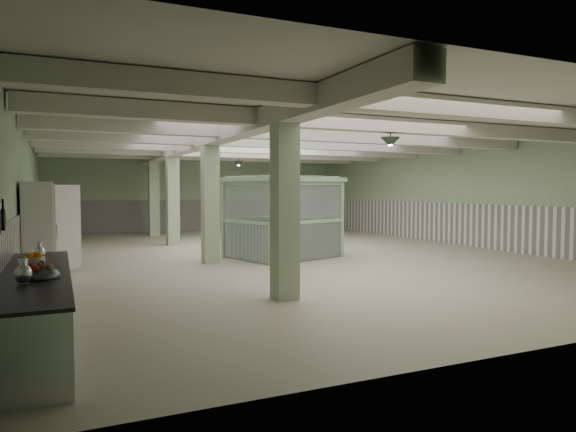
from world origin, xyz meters
name	(u,v)px	position (x,y,z in m)	size (l,w,h in m)	color
floor	(281,254)	(0.00, 0.00, 0.00)	(20.00, 20.00, 0.00)	beige
ceiling	(280,137)	(0.00, 0.00, 3.60)	(14.00, 20.00, 0.02)	silver
wall_back	(199,194)	(0.00, 10.00, 1.80)	(14.00, 0.02, 3.60)	#A4BE98
wall_left	(26,198)	(-7.00, 0.00, 1.80)	(0.02, 20.00, 3.60)	#A4BE98
wall_right	(457,195)	(7.00, 0.00, 1.80)	(0.02, 20.00, 3.60)	#A4BE98
wainscot_left	(28,239)	(-6.97, 0.00, 0.75)	(0.05, 19.90, 1.50)	white
wainscot_right	(456,224)	(6.97, 0.00, 0.75)	(0.05, 19.90, 1.50)	white
wainscot_back	(199,215)	(0.00, 9.97, 0.75)	(13.90, 0.05, 1.50)	white
girder	(200,141)	(-2.50, 0.00, 3.38)	(0.45, 19.90, 0.40)	beige
beam_a	(452,108)	(0.00, -7.50, 3.42)	(13.90, 0.35, 0.32)	beige
beam_b	(371,124)	(0.00, -5.00, 3.42)	(13.90, 0.35, 0.32)	beige
beam_c	(318,135)	(0.00, -2.50, 3.42)	(13.90, 0.35, 0.32)	beige
beam_d	(280,143)	(0.00, 0.00, 3.42)	(13.90, 0.35, 0.32)	beige
beam_e	(252,149)	(0.00, 2.50, 3.42)	(13.90, 0.35, 0.32)	beige
beam_f	(230,153)	(0.00, 5.00, 3.42)	(13.90, 0.35, 0.32)	beige
beam_g	(213,157)	(0.00, 7.50, 3.42)	(13.90, 0.35, 0.32)	beige
column_a	(285,201)	(-2.50, -6.00, 1.80)	(0.42, 0.42, 3.60)	#B1C49E
column_b	(210,197)	(-2.50, -1.00, 1.80)	(0.42, 0.42, 3.60)	#B1C49E
column_c	(173,195)	(-2.50, 4.00, 1.80)	(0.42, 0.42, 3.60)	#B1C49E
column_d	(154,194)	(-2.50, 8.00, 1.80)	(0.42, 0.42, 3.60)	#B1C49E
pendant_front	(390,142)	(0.50, -5.00, 3.05)	(0.44, 0.44, 0.22)	#2B3A2D
pendant_mid	(289,157)	(0.50, 0.50, 3.05)	(0.44, 0.44, 0.22)	#2B3A2D
pendant_back	(238,164)	(0.50, 5.50, 3.05)	(0.44, 0.44, 0.22)	#2B3A2D
prep_counter	(37,306)	(-6.54, -7.00, 0.46)	(0.84, 4.79, 0.91)	silver
pitcher_near	(23,272)	(-6.64, -7.78, 1.05)	(0.20, 0.23, 0.29)	silver
pitcher_far	(39,251)	(-6.54, -5.60, 1.04)	(0.19, 0.22, 0.28)	silver
veg_colander	(41,271)	(-6.47, -7.52, 1.00)	(0.45, 0.45, 0.21)	#3B3B3F
orange_bowl	(35,261)	(-6.58, -6.14, 0.95)	(0.28, 0.28, 0.10)	#B2B2B7
skillet_far	(3,220)	(-6.88, -7.21, 1.63)	(0.28, 0.28, 0.04)	black
walkin_cooler	(40,232)	(-6.62, -1.94, 1.06)	(1.05, 2.32, 2.13)	silver
guard_booth	(283,202)	(-0.21, -0.65, 1.63)	(3.54, 3.25, 2.39)	#A3C09A
filing_cabinet	(331,234)	(1.49, -0.56, 0.62)	(0.40, 0.57, 1.23)	#555749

